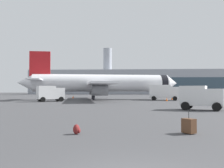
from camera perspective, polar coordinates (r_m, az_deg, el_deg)
The scene contains 11 objects.
airplane_at_gate at distance 55.79m, azimuth -2.49°, elevation 0.18°, with size 35.59×32.32×10.50m.
service_truck at distance 47.75m, azimuth -13.88°, elevation -1.98°, with size 5.23×4.43×2.90m.
fuel_truck at distance 53.19m, azimuth 11.76°, elevation -1.75°, with size 6.34×3.62×3.20m.
cargo_van at distance 28.44m, azimuth 19.61°, elevation -2.70°, with size 4.83×3.71×2.60m.
safety_cone_near at distance 64.72m, azimuth -12.57°, elevation -2.92°, with size 0.44×0.44×0.74m.
safety_cone_mid at distance 65.90m, azimuth -8.85°, elevation -2.89°, with size 0.44×0.44×0.77m.
safety_cone_far at distance 57.21m, azimuth 13.51°, elevation -3.16°, with size 0.44×0.44×0.66m.
safety_cone_outer at distance 49.86m, azimuth 12.34°, elevation -3.39°, with size 0.44×0.44×0.74m.
rolling_suitcase at distance 13.03m, azimuth 17.08°, elevation -9.06°, with size 0.69×0.75×1.10m.
traveller_backpack at distance 12.46m, azimuth -8.04°, elevation -10.20°, with size 0.36×0.40×0.48m.
terminal_building at distance 132.80m, azimuth 3.24°, elevation 0.41°, with size 98.79×20.24×24.31m.
Camera 1 is at (-0.10, -5.68, 2.15)m, focal length 40.19 mm.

